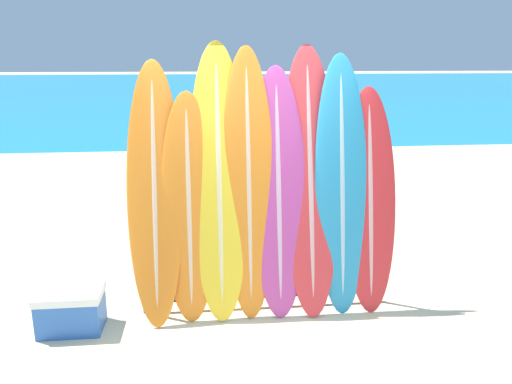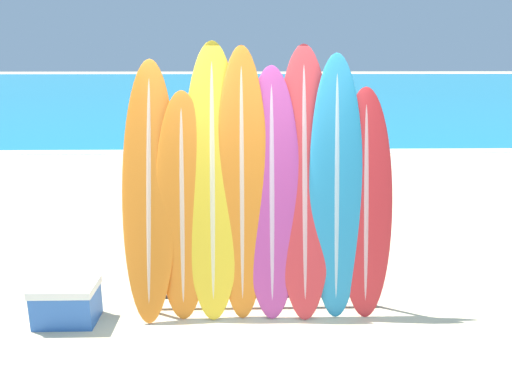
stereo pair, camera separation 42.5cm
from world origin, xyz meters
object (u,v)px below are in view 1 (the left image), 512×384
at_px(surfboard_slot_0, 155,192).
at_px(surfboard_slot_3, 249,184).
at_px(cooler_box, 71,310).
at_px(surfboard_slot_7, 370,201).
at_px(surfboard_slot_1, 189,208).
at_px(person_near_water, 204,122).
at_px(surfboard_slot_4, 278,193).
at_px(surfboard_slot_6, 341,185).
at_px(surfboard_rack, 264,259).
at_px(surfboard_slot_5, 310,181).
at_px(person_mid_beach, 214,149).
at_px(surfboard_slot_2, 219,182).

distance_m(surfboard_slot_0, surfboard_slot_3, 0.87).
height_order(surfboard_slot_3, cooler_box, surfboard_slot_3).
relative_size(surfboard_slot_0, surfboard_slot_7, 1.12).
bearing_deg(cooler_box, surfboard_slot_1, 12.10).
distance_m(surfboard_slot_7, person_near_water, 7.07).
bearing_deg(surfboard_slot_3, surfboard_slot_4, -1.97).
height_order(surfboard_slot_1, surfboard_slot_6, surfboard_slot_6).
bearing_deg(cooler_box, surfboard_slot_4, 7.72).
distance_m(surfboard_rack, surfboard_slot_4, 0.67).
relative_size(surfboard_slot_0, surfboard_slot_6, 0.98).
bearing_deg(person_near_water, surfboard_slot_1, -174.73).
height_order(surfboard_slot_5, person_mid_beach, surfboard_slot_5).
xyz_separation_m(surfboard_rack, surfboard_slot_5, (0.44, 0.06, 0.76)).
height_order(surfboard_slot_4, cooler_box, surfboard_slot_4).
bearing_deg(surfboard_slot_6, surfboard_slot_7, -3.72).
bearing_deg(surfboard_slot_7, cooler_box, -175.10).
xyz_separation_m(surfboard_rack, person_near_water, (-0.56, 6.90, 0.46)).
distance_m(surfboard_rack, surfboard_slot_3, 0.76).
relative_size(surfboard_slot_1, person_mid_beach, 1.35).
bearing_deg(surfboard_rack, surfboard_slot_0, 177.51).
relative_size(surfboard_rack, surfboard_slot_0, 0.99).
xyz_separation_m(surfboard_slot_0, surfboard_slot_5, (1.45, 0.02, 0.07)).
height_order(surfboard_slot_7, person_mid_beach, surfboard_slot_7).
height_order(surfboard_slot_4, surfboard_slot_6, surfboard_slot_6).
bearing_deg(person_mid_beach, person_near_water, -108.08).
bearing_deg(person_mid_beach, surfboard_slot_5, 79.98).
xyz_separation_m(surfboard_slot_3, surfboard_slot_4, (0.28, -0.01, -0.09)).
bearing_deg(cooler_box, surfboard_slot_3, 9.34).
xyz_separation_m(surfboard_slot_7, person_mid_beach, (-1.41, 4.15, -0.22)).
height_order(surfboard_slot_2, cooler_box, surfboard_slot_2).
relative_size(surfboard_rack, surfboard_slot_4, 1.01).
distance_m(surfboard_slot_1, surfboard_slot_5, 1.17).
height_order(surfboard_rack, surfboard_slot_4, surfboard_slot_4).
xyz_separation_m(surfboard_rack, surfboard_slot_0, (-1.01, 0.04, 0.69)).
xyz_separation_m(surfboard_slot_4, surfboard_slot_6, (0.60, -0.00, 0.06)).
relative_size(surfboard_rack, surfboard_slot_6, 0.97).
bearing_deg(person_near_water, surfboard_slot_2, -172.37).
distance_m(surfboard_slot_2, surfboard_slot_5, 0.86).
distance_m(surfboard_slot_0, surfboard_slot_1, 0.34).
relative_size(surfboard_slot_3, surfboard_slot_5, 0.99).
xyz_separation_m(surfboard_slot_1, cooler_box, (-1.08, -0.23, -0.86)).
bearing_deg(surfboard_slot_5, person_mid_beach, 101.55).
relative_size(surfboard_slot_1, surfboard_slot_4, 0.90).
bearing_deg(surfboard_slot_3, cooler_box, -170.66).
relative_size(person_near_water, person_mid_beach, 1.14).
relative_size(surfboard_slot_5, person_mid_beach, 1.62).
xyz_separation_m(surfboard_slot_5, cooler_box, (-2.23, -0.30, -1.07)).
bearing_deg(person_near_water, surfboard_slot_7, -160.66).
xyz_separation_m(surfboard_slot_1, surfboard_slot_7, (1.72, 0.01, 0.01)).
distance_m(surfboard_slot_4, person_near_water, 6.91).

